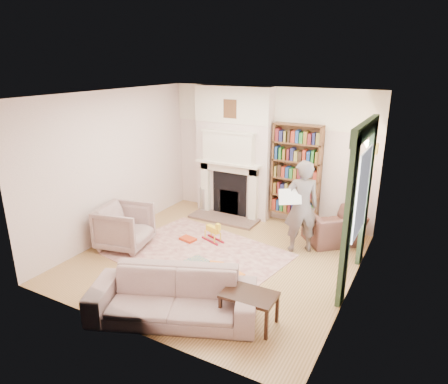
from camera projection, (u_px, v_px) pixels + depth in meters
The scene contains 25 objects.
floor at pixel (217, 258), 7.00m from camera, with size 4.50×4.50×0.00m, color olive.
ceiling at pixel (216, 95), 6.12m from camera, with size 4.50×4.50×0.00m, color white.
wall_back at pixel (269, 155), 8.43m from camera, with size 4.50×4.50×0.00m, color white.
wall_front at pixel (122, 231), 4.69m from camera, with size 4.50×4.50×0.00m, color white.
wall_left at pixel (114, 165), 7.58m from camera, with size 4.50×4.50×0.00m, color white.
wall_right at pixel (357, 205), 5.53m from camera, with size 4.50×4.50×0.00m, color white.
fireplace at pixel (233, 153), 8.61m from camera, with size 1.70×0.58×2.80m.
bookcase at pixel (296, 170), 8.10m from camera, with size 1.00×0.24×1.85m, color brown.
window at pixel (362, 193), 5.86m from camera, with size 0.02×0.90×1.30m, color silver.
curtain_left at pixel (348, 225), 5.37m from camera, with size 0.07×0.32×2.40m, color #2E442B.
curtain_right at pixel (366, 195), 6.54m from camera, with size 0.07×0.32×2.40m, color #2E442B.
pelmet at pixel (366, 130), 5.59m from camera, with size 0.09×1.70×0.24m, color #2E442B.
wall_sconce at pixel (365, 148), 6.73m from camera, with size 0.20×0.24×0.24m, color gold, non-canonical shape.
rug at pixel (198, 254), 7.12m from camera, with size 2.85×2.19×0.01m, color beige.
armchair_reading at pixel (333, 228), 7.49m from camera, with size 0.96×0.84×0.62m, color #483026.
armchair_left at pixel (125, 227), 7.31m from camera, with size 0.85×0.88×0.80m, color #BAAA99.
sofa at pixel (173, 296), 5.30m from camera, with size 2.20×0.86×0.64m, color #AD9F8E.
man_reading at pixel (301, 207), 7.03m from camera, with size 0.62×0.40×1.69m, color #5B4E48.
newspaper at pixel (290, 197), 6.86m from camera, with size 0.39×0.02×0.28m, color white.
coffee_table at pixel (249, 309), 5.20m from camera, with size 0.70×0.45×0.45m, color black, non-canonical shape.
paraffin_heater at pixel (205, 199), 9.12m from camera, with size 0.24×0.24×0.55m, color #AEB2B6.
rocking_horse at pixel (213, 231), 7.58m from camera, with size 0.47×0.19×0.41m, color yellow, non-canonical shape.
board_game at pixel (197, 261), 6.83m from camera, with size 0.32×0.32×0.03m, color gold.
game_box_lid at pixel (188, 239), 7.65m from camera, with size 0.30×0.20×0.05m, color #BB3615.
comic_annuals at pixel (226, 269), 6.60m from camera, with size 0.74×0.37×0.02m.
Camera 1 is at (3.12, -5.45, 3.32)m, focal length 32.00 mm.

